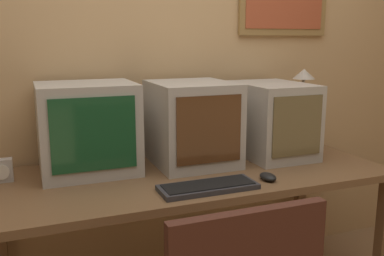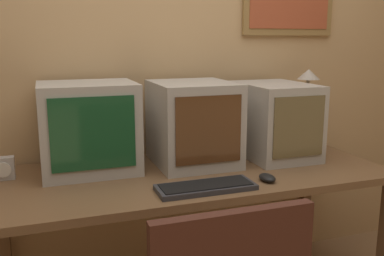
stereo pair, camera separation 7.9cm
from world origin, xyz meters
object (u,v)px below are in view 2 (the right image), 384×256
monitor_left (89,127)px  mouse_near_keyboard (267,178)px  desk_lamp (307,94)px  keyboard_main (206,187)px  monitor_right (274,120)px  monitor_center (193,123)px  desk_clock (4,168)px

monitor_left → mouse_near_keyboard: size_ratio=4.52×
mouse_near_keyboard → desk_lamp: size_ratio=0.22×
desk_lamp → keyboard_main: bearing=-148.1°
monitor_right → desk_lamp: desk_lamp is taller
monitor_left → monitor_right: size_ratio=0.94×
monitor_right → mouse_near_keyboard: 0.49m
monitor_left → desk_lamp: desk_lamp is taller
keyboard_main → mouse_near_keyboard: (0.31, 0.01, 0.00)m
monitor_center → mouse_near_keyboard: 0.49m
desk_clock → desk_lamp: 1.71m
monitor_center → keyboard_main: (-0.09, -0.41, -0.20)m
monitor_right → desk_lamp: size_ratio=1.04×
monitor_left → mouse_near_keyboard: monitor_left is taller
monitor_center → monitor_right: 0.47m
monitor_center → monitor_right: bearing=-2.0°
monitor_center → desk_clock: size_ratio=4.30×
keyboard_main → desk_clock: size_ratio=4.08×
monitor_right → desk_lamp: bearing=25.0°
mouse_near_keyboard → desk_lamp: 0.81m
keyboard_main → desk_lamp: desk_lamp is taller
monitor_left → desk_lamp: (1.29, 0.08, 0.10)m
keyboard_main → desk_lamp: bearing=31.9°
monitor_right → desk_lamp: (0.30, 0.14, 0.11)m
keyboard_main → mouse_near_keyboard: mouse_near_keyboard is taller
monitor_center → desk_clock: (-0.92, 0.03, -0.16)m
monitor_center → mouse_near_keyboard: (0.22, -0.40, -0.20)m
monitor_left → mouse_near_keyboard: bearing=-30.6°
monitor_center → keyboard_main: size_ratio=1.06×
monitor_left → monitor_right: monitor_left is taller
monitor_left → desk_clock: size_ratio=4.34×
monitor_center → keyboard_main: 0.46m
monitor_left → monitor_center: size_ratio=1.01×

